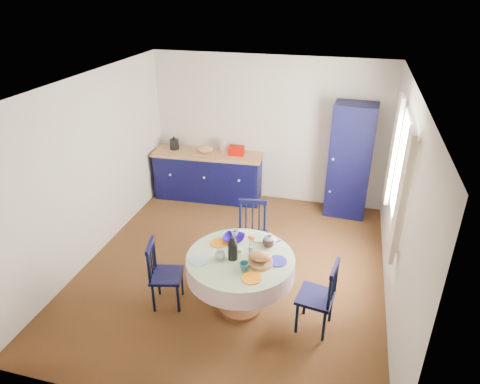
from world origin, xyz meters
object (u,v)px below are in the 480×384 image
object	(u,v)px
chair_left	(163,274)
chair_right	(319,296)
cobalt_bowl	(234,238)
pantry_cabinet	(350,161)
kitchen_counter	(209,174)
dining_table	(241,266)
mug_b	(244,266)
chair_far	(252,235)
mug_a	(220,255)
mug_c	(268,243)
mug_d	(235,233)

from	to	relation	value
chair_left	chair_right	distance (m)	1.83
cobalt_bowl	pantry_cabinet	bearing A→B (deg)	62.64
kitchen_counter	dining_table	bearing A→B (deg)	-67.71
pantry_cabinet	kitchen_counter	bearing A→B (deg)	-175.55
pantry_cabinet	mug_b	xyz separation A→B (m)	(-1.00, -2.96, -0.14)
kitchen_counter	chair_far	distance (m)	2.16
mug_a	mug_c	distance (m)	0.60
mug_c	kitchen_counter	bearing A→B (deg)	122.96
chair_far	cobalt_bowl	size ratio (longest dim) A/B	3.64
kitchen_counter	mug_a	bearing A→B (deg)	-72.22
chair_left	mug_d	xyz separation A→B (m)	(0.73, 0.54, 0.35)
chair_right	mug_a	bearing A→B (deg)	-81.39
dining_table	mug_a	xyz separation A→B (m)	(-0.22, -0.08, 0.16)
mug_c	mug_d	bearing A→B (deg)	165.08
mug_a	cobalt_bowl	bearing A→B (deg)	82.51
mug_a	mug_d	size ratio (longest dim) A/B	1.21
dining_table	mug_d	distance (m)	0.47
chair_left	mug_b	bearing A→B (deg)	-108.25
chair_far	chair_right	xyz separation A→B (m)	(1.00, -1.00, -0.02)
dining_table	mug_c	bearing A→B (deg)	48.33
mug_c	mug_d	distance (m)	0.46
chair_far	mug_b	xyz separation A→B (m)	(0.18, -1.14, 0.32)
mug_d	cobalt_bowl	distance (m)	0.10
chair_far	pantry_cabinet	bearing A→B (deg)	45.87
mug_c	chair_far	bearing A→B (deg)	118.55
chair_far	chair_right	distance (m)	1.41
chair_far	mug_d	distance (m)	0.61
kitchen_counter	dining_table	world-z (taller)	kitchen_counter
chair_left	chair_far	bearing A→B (deg)	-51.37
mug_b	chair_right	bearing A→B (deg)	9.74
dining_table	mug_d	bearing A→B (deg)	114.89
chair_far	chair_right	bearing A→B (deg)	-56.36
mug_d	pantry_cabinet	bearing A→B (deg)	61.36
dining_table	chair_left	xyz separation A→B (m)	(-0.92, -0.14, -0.19)
kitchen_counter	pantry_cabinet	size ratio (longest dim) A/B	1.04
mug_a	mug_d	bearing A→B (deg)	85.93
chair_far	cobalt_bowl	distance (m)	0.69
pantry_cabinet	mug_a	size ratio (longest dim) A/B	17.16
kitchen_counter	mug_b	size ratio (longest dim) A/B	18.37
mug_c	chair_right	bearing A→B (deg)	-29.57
chair_right	cobalt_bowl	size ratio (longest dim) A/B	3.49
chair_right	dining_table	bearing A→B (deg)	-86.59
chair_left	mug_b	world-z (taller)	chair_left
chair_right	mug_c	distance (m)	0.83
pantry_cabinet	mug_d	bearing A→B (deg)	-115.14
chair_left	mug_d	world-z (taller)	chair_left
chair_left	mug_a	distance (m)	0.78
mug_b	mug_d	distance (m)	0.69
chair_far	mug_d	xyz separation A→B (m)	(-0.10, -0.51, 0.32)
mug_c	cobalt_bowl	xyz separation A→B (m)	(-0.42, 0.02, -0.02)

